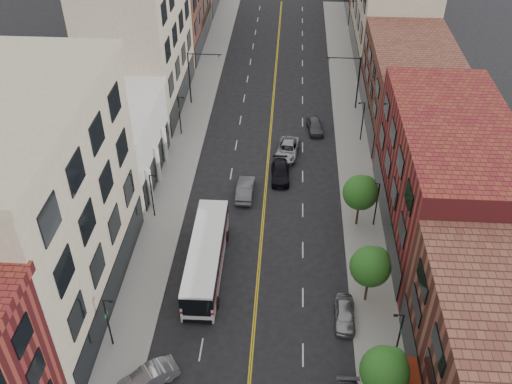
% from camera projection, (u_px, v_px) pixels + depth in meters
% --- Properties ---
extents(sidewalk_left, '(4.00, 110.00, 0.15)m').
position_uv_depth(sidewalk_left, '(183.00, 157.00, 66.52)').
color(sidewalk_left, gray).
rests_on(sidewalk_left, ground).
extents(sidewalk_right, '(4.00, 110.00, 0.15)m').
position_uv_depth(sidewalk_right, '(355.00, 163.00, 65.49)').
color(sidewalk_right, gray).
rests_on(sidewalk_right, ground).
extents(bldg_l_tanoffice, '(10.00, 22.00, 18.00)m').
position_uv_depth(bldg_l_tanoffice, '(36.00, 214.00, 43.98)').
color(bldg_l_tanoffice, gray).
rests_on(bldg_l_tanoffice, ground).
extents(bldg_l_white, '(10.00, 14.00, 8.00)m').
position_uv_depth(bldg_l_white, '(109.00, 144.00, 61.33)').
color(bldg_l_white, silver).
rests_on(bldg_l_white, ground).
extents(bldg_l_far_a, '(10.00, 20.00, 18.00)m').
position_uv_depth(bldg_l_far_a, '(139.00, 39.00, 71.84)').
color(bldg_l_far_a, gray).
rests_on(bldg_l_far_a, ground).
extents(bldg_r_mid, '(10.00, 22.00, 12.00)m').
position_uv_depth(bldg_r_mid, '(446.00, 179.00, 52.80)').
color(bldg_r_mid, maroon).
rests_on(bldg_r_mid, ground).
extents(bldg_r_far_a, '(10.00, 20.00, 10.00)m').
position_uv_depth(bldg_r_far_a, '(410.00, 86.00, 70.13)').
color(bldg_r_far_a, brown).
rests_on(bldg_r_far_a, ground).
extents(bldg_r_far_b, '(10.00, 22.00, 14.00)m').
position_uv_depth(bldg_r_far_b, '(391.00, 11.00, 85.64)').
color(bldg_r_far_b, gray).
rests_on(bldg_r_far_b, ground).
extents(tree_r_1, '(3.40, 3.40, 5.59)m').
position_uv_depth(tree_r_1, '(386.00, 369.00, 38.46)').
color(tree_r_1, black).
rests_on(tree_r_1, sidewalk_right).
extents(tree_r_2, '(3.40, 3.40, 5.59)m').
position_uv_depth(tree_r_2, '(372.00, 265.00, 46.42)').
color(tree_r_2, black).
rests_on(tree_r_2, sidewalk_right).
extents(tree_r_3, '(3.40, 3.40, 5.59)m').
position_uv_depth(tree_r_3, '(361.00, 191.00, 54.38)').
color(tree_r_3, black).
rests_on(tree_r_3, sidewalk_right).
extents(lamp_l_1, '(0.81, 0.55, 5.05)m').
position_uv_depth(lamp_l_1, '(108.00, 320.00, 43.33)').
color(lamp_l_1, black).
rests_on(lamp_l_1, sidewalk_left).
extents(lamp_l_2, '(0.81, 0.55, 5.05)m').
position_uv_depth(lamp_l_2, '(152.00, 193.00, 56.06)').
color(lamp_l_2, black).
rests_on(lamp_l_2, sidewalk_left).
extents(lamp_l_3, '(0.81, 0.55, 5.05)m').
position_uv_depth(lamp_l_3, '(180.00, 113.00, 68.80)').
color(lamp_l_3, black).
rests_on(lamp_l_3, sidewalk_left).
extents(lamp_r_1, '(0.81, 0.55, 5.05)m').
position_uv_depth(lamp_r_1, '(399.00, 335.00, 42.20)').
color(lamp_r_1, black).
rests_on(lamp_r_1, sidewalk_right).
extents(lamp_r_2, '(0.81, 0.55, 5.05)m').
position_uv_depth(lamp_r_2, '(376.00, 202.00, 54.94)').
color(lamp_r_2, black).
rests_on(lamp_r_2, sidewalk_right).
extents(lamp_r_3, '(0.81, 0.55, 5.05)m').
position_uv_depth(lamp_r_3, '(362.00, 119.00, 67.68)').
color(lamp_r_3, black).
rests_on(lamp_r_3, sidewalk_right).
extents(signal_mast_left, '(4.49, 0.18, 7.20)m').
position_uv_depth(signal_mast_left, '(195.00, 72.00, 74.13)').
color(signal_mast_left, black).
rests_on(signal_mast_left, sidewalk_left).
extents(signal_mast_right, '(4.49, 0.18, 7.20)m').
position_uv_depth(signal_mast_right, '(353.00, 77.00, 73.07)').
color(signal_mast_right, black).
rests_on(signal_mast_right, sidewalk_right).
extents(city_bus, '(3.13, 12.64, 3.24)m').
position_uv_depth(city_bus, '(206.00, 255.00, 50.57)').
color(city_bus, white).
rests_on(city_bus, ground).
extents(car_angle_b, '(4.55, 3.95, 1.48)m').
position_uv_depth(car_angle_b, '(148.00, 377.00, 41.88)').
color(car_angle_b, '#B6B8BE').
rests_on(car_angle_b, ground).
extents(car_parked_far, '(1.78, 4.20, 1.42)m').
position_uv_depth(car_parked_far, '(345.00, 314.00, 46.70)').
color(car_parked_far, '#929399').
rests_on(car_parked_far, ground).
extents(car_lane_behind, '(1.77, 4.84, 1.58)m').
position_uv_depth(car_lane_behind, '(245.00, 189.00, 60.25)').
color(car_lane_behind, '#535358').
rests_on(car_lane_behind, ground).
extents(car_lane_a, '(2.22, 5.01, 1.43)m').
position_uv_depth(car_lane_a, '(280.00, 173.00, 62.82)').
color(car_lane_a, black).
rests_on(car_lane_a, ground).
extents(car_lane_b, '(3.12, 5.62, 1.49)m').
position_uv_depth(car_lane_b, '(287.00, 149.00, 66.51)').
color(car_lane_b, '#9C9EA3').
rests_on(car_lane_b, ground).
extents(car_lane_c, '(2.31, 4.57, 1.49)m').
position_uv_depth(car_lane_c, '(315.00, 125.00, 70.89)').
color(car_lane_c, '#434347').
rests_on(car_lane_c, ground).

